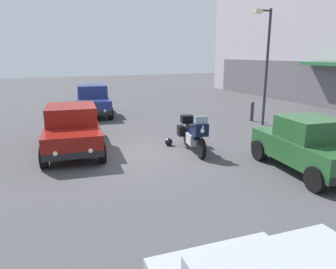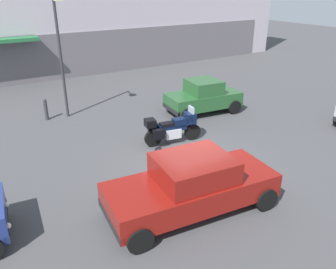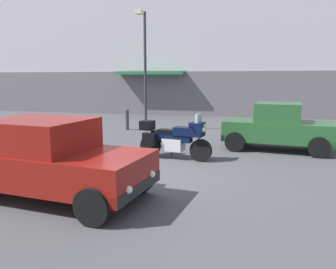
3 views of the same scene
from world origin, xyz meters
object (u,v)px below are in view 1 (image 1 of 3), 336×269
at_px(motorcycle, 194,133).
at_px(streetlamp_curbside, 265,57).
at_px(car_compact_side, 308,145).
at_px(car_hatchback_near, 93,101).
at_px(car_sedan_far, 72,127).
at_px(helmet, 169,142).
at_px(bollard_curbside, 252,111).

bearing_deg(motorcycle, streetlamp_curbside, 127.30).
bearing_deg(car_compact_side, car_hatchback_near, -153.20).
distance_m(car_hatchback_near, car_sedan_far, 6.45).
height_order(motorcycle, helmet, motorcycle).
bearing_deg(bollard_curbside, motorcycle, -55.88).
distance_m(motorcycle, car_sedan_far, 4.24).
height_order(helmet, bollard_curbside, bollard_curbside).
bearing_deg(car_compact_side, bollard_curbside, 161.83).
xyz_separation_m(helmet, bollard_curbside, (-2.48, 5.56, 0.38)).
relative_size(car_sedan_far, car_compact_side, 1.31).
distance_m(car_hatchback_near, streetlamp_curbside, 9.12).
distance_m(car_sedan_far, bollard_curbside, 8.97).
height_order(car_hatchback_near, car_sedan_far, car_hatchback_near).
bearing_deg(car_hatchback_near, streetlamp_curbside, 57.18).
xyz_separation_m(motorcycle, bollard_curbside, (-3.40, 5.02, -0.10)).
bearing_deg(motorcycle, helmet, -139.24).
xyz_separation_m(car_hatchback_near, bollard_curbside, (4.64, 7.04, -0.29)).
bearing_deg(car_hatchback_near, motorcycle, 20.39).
distance_m(helmet, car_sedan_far, 3.46).
height_order(helmet, car_hatchback_near, car_hatchback_near).
distance_m(motorcycle, car_compact_side, 3.67).
distance_m(car_hatchback_near, car_compact_side, 11.80).
height_order(car_compact_side, streetlamp_curbside, streetlamp_curbside).
height_order(motorcycle, streetlamp_curbside, streetlamp_curbside).
height_order(car_sedan_far, streetlamp_curbside, streetlamp_curbside).
height_order(motorcycle, car_sedan_far, car_sedan_far).
bearing_deg(car_sedan_far, car_hatchback_near, 170.07).
bearing_deg(streetlamp_curbside, car_compact_side, -26.71).
height_order(car_hatchback_near, bollard_curbside, car_hatchback_near).
bearing_deg(bollard_curbside, car_hatchback_near, -123.36).
distance_m(car_sedan_far, streetlamp_curbside, 8.97).
distance_m(motorcycle, car_hatchback_near, 8.29).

